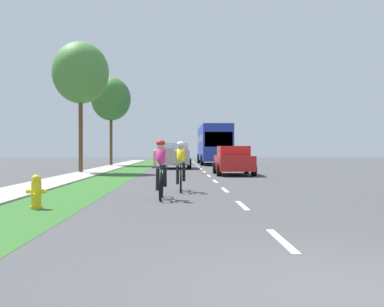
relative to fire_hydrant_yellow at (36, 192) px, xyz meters
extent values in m
plane|color=#424244|center=(4.68, 13.76, -0.37)|extent=(120.00, 120.00, 0.00)
cube|color=#2D6026|center=(0.00, 13.76, -0.37)|extent=(2.09, 70.00, 0.01)
cube|color=#9E998E|center=(-1.92, 13.76, -0.37)|extent=(1.76, 70.00, 0.10)
cube|color=white|center=(4.68, -3.78, -0.37)|extent=(0.12, 1.80, 0.01)
cube|color=white|center=(4.68, 0.53, -0.37)|extent=(0.12, 1.80, 0.01)
cube|color=white|center=(4.68, 4.84, -0.37)|extent=(0.12, 1.80, 0.01)
cube|color=white|center=(4.68, 9.14, -0.37)|extent=(0.12, 1.80, 0.01)
cube|color=white|center=(4.68, 13.45, -0.37)|extent=(0.12, 1.80, 0.01)
cube|color=white|center=(4.68, 17.76, -0.37)|extent=(0.12, 1.80, 0.01)
cube|color=white|center=(4.68, 22.07, -0.37)|extent=(0.12, 1.80, 0.01)
cube|color=white|center=(4.68, 26.37, -0.37)|extent=(0.12, 1.80, 0.01)
cube|color=white|center=(4.68, 30.68, -0.37)|extent=(0.12, 1.80, 0.01)
cube|color=white|center=(4.68, 34.99, -0.37)|extent=(0.12, 1.80, 0.01)
cube|color=white|center=(4.68, 39.30, -0.37)|extent=(0.12, 1.80, 0.01)
cube|color=white|center=(4.68, 43.60, -0.37)|extent=(0.12, 1.80, 0.01)
cylinder|color=yellow|center=(0.00, 0.01, -0.34)|extent=(0.28, 0.28, 0.06)
cylinder|color=yellow|center=(0.00, 0.01, -0.04)|extent=(0.22, 0.22, 0.55)
sphere|color=yellow|center=(0.00, 0.01, 0.29)|extent=(0.21, 0.21, 0.21)
cylinder|color=yellow|center=(-0.16, 0.01, 0.02)|extent=(0.12, 0.09, 0.09)
cylinder|color=yellow|center=(0.16, 0.01, 0.02)|extent=(0.12, 0.09, 0.09)
cylinder|color=yellow|center=(0.00, -0.16, -0.06)|extent=(0.11, 0.14, 0.11)
torus|color=black|center=(2.70, 2.53, -0.03)|extent=(0.06, 0.68, 0.68)
torus|color=black|center=(2.70, 1.49, -0.03)|extent=(0.06, 0.68, 0.68)
cylinder|color=#194C2D|center=(2.70, 1.91, 0.15)|extent=(0.04, 0.59, 0.43)
cylinder|color=#194C2D|center=(2.70, 2.19, 0.25)|extent=(0.04, 0.04, 0.55)
cylinder|color=#194C2D|center=(2.70, 1.96, 0.48)|extent=(0.03, 0.55, 0.03)
cylinder|color=black|center=(2.70, 1.51, 0.49)|extent=(0.42, 0.02, 0.02)
ellipsoid|color=#CC2D8C|center=(2.70, 2.03, 0.81)|extent=(0.30, 0.54, 0.63)
sphere|color=tan|center=(2.70, 1.75, 1.05)|extent=(0.20, 0.20, 0.20)
ellipsoid|color=red|center=(2.70, 1.75, 1.13)|extent=(0.24, 0.28, 0.16)
cylinder|color=tan|center=(2.54, 1.75, 0.73)|extent=(0.07, 0.26, 0.45)
cylinder|color=tan|center=(2.86, 1.75, 0.73)|extent=(0.07, 0.26, 0.45)
cylinder|color=black|center=(2.60, 2.11, 0.15)|extent=(0.10, 0.30, 0.60)
cylinder|color=black|center=(2.80, 2.06, 0.25)|extent=(0.10, 0.25, 0.61)
torus|color=black|center=(3.23, 4.83, -0.03)|extent=(0.06, 0.68, 0.68)
torus|color=black|center=(3.23, 3.79, -0.03)|extent=(0.06, 0.68, 0.68)
cylinder|color=black|center=(3.23, 4.21, 0.15)|extent=(0.04, 0.59, 0.43)
cylinder|color=black|center=(3.23, 4.49, 0.25)|extent=(0.04, 0.04, 0.55)
cylinder|color=black|center=(3.23, 4.26, 0.48)|extent=(0.03, 0.55, 0.03)
cylinder|color=black|center=(3.23, 3.81, 0.49)|extent=(0.42, 0.02, 0.02)
ellipsoid|color=yellow|center=(3.23, 4.33, 0.81)|extent=(0.30, 0.54, 0.63)
sphere|color=tan|center=(3.23, 4.05, 1.05)|extent=(0.20, 0.20, 0.20)
ellipsoid|color=white|center=(3.23, 4.05, 1.13)|extent=(0.24, 0.28, 0.16)
cylinder|color=tan|center=(3.07, 4.05, 0.73)|extent=(0.07, 0.26, 0.45)
cylinder|color=tan|center=(3.39, 4.05, 0.73)|extent=(0.07, 0.26, 0.45)
cylinder|color=black|center=(3.13, 4.41, 0.15)|extent=(0.10, 0.30, 0.60)
cylinder|color=black|center=(3.33, 4.36, 0.25)|extent=(0.10, 0.25, 0.61)
cube|color=red|center=(6.04, 14.23, 0.27)|extent=(1.76, 4.30, 0.76)
cube|color=red|center=(6.04, 14.38, 0.89)|extent=(1.55, 2.24, 0.52)
cube|color=#1E2833|center=(6.04, 13.42, 0.87)|extent=(1.44, 0.08, 0.44)
cylinder|color=black|center=(5.16, 12.90, -0.05)|extent=(0.22, 0.64, 0.64)
cylinder|color=black|center=(6.92, 12.90, -0.05)|extent=(0.22, 0.64, 0.64)
cylinder|color=black|center=(5.16, 15.57, -0.05)|extent=(0.22, 0.64, 0.64)
cylinder|color=black|center=(6.92, 15.57, -0.05)|extent=(0.22, 0.64, 0.64)
cube|color=#A5A8AD|center=(2.91, 22.96, 0.44)|extent=(1.90, 4.70, 1.00)
cube|color=#A5A8AD|center=(2.91, 23.16, 1.16)|extent=(1.71, 2.91, 0.52)
cube|color=#1E2833|center=(2.91, 21.91, 1.04)|extent=(1.56, 0.08, 0.44)
cylinder|color=black|center=(1.96, 21.55, -0.01)|extent=(0.25, 0.72, 0.72)
cylinder|color=black|center=(3.86, 21.55, -0.01)|extent=(0.25, 0.72, 0.72)
cylinder|color=black|center=(1.96, 24.37, -0.01)|extent=(0.25, 0.72, 0.72)
cylinder|color=black|center=(3.86, 24.37, -0.01)|extent=(0.25, 0.72, 0.72)
cube|color=#23389E|center=(6.32, 32.89, 1.56)|extent=(2.50, 11.60, 3.10)
cube|color=#1E2833|center=(6.32, 32.89, 1.96)|extent=(2.52, 10.67, 0.64)
cube|color=#1E2833|center=(6.32, 27.12, 1.81)|extent=(2.25, 0.06, 1.20)
cylinder|color=black|center=(5.07, 29.12, 0.11)|extent=(0.28, 0.96, 0.96)
cylinder|color=black|center=(7.57, 29.12, 0.11)|extent=(0.28, 0.96, 0.96)
cylinder|color=black|center=(5.07, 36.08, 0.11)|extent=(0.28, 0.96, 0.96)
cylinder|color=black|center=(7.57, 36.08, 0.11)|extent=(0.28, 0.96, 0.96)
cylinder|color=brown|center=(-2.52, 16.71, 1.87)|extent=(0.24, 0.24, 4.48)
ellipsoid|color=#478438|center=(-2.52, 16.71, 5.40)|extent=(3.23, 3.23, 3.55)
cylinder|color=brown|center=(-2.61, 29.27, 1.78)|extent=(0.24, 0.24, 4.30)
ellipsoid|color=#38722D|center=(-2.61, 29.27, 5.26)|extent=(3.32, 3.32, 3.65)
camera|label=1|loc=(3.21, -10.57, 0.94)|focal=44.05mm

